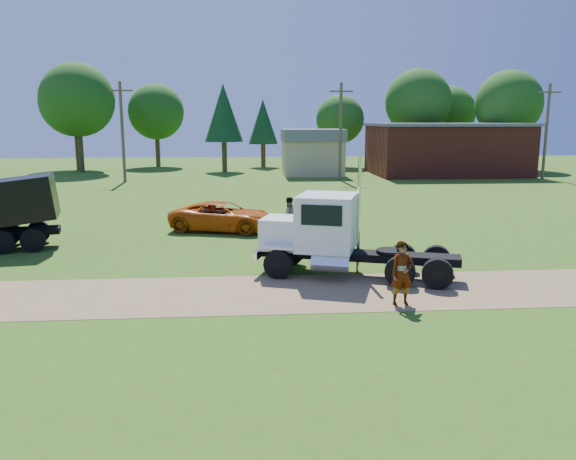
{
  "coord_description": "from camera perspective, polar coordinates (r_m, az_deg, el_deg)",
  "views": [
    {
      "loc": [
        -2.98,
        -17.62,
        5.56
      ],
      "look_at": [
        -1.42,
        2.58,
        1.6
      ],
      "focal_mm": 35.0,
      "sensor_mm": 36.0,
      "label": 1
    }
  ],
  "objects": [
    {
      "name": "tree_row",
      "position": [
        66.92,
        -0.57,
        12.44
      ],
      "size": [
        57.03,
        16.1,
        11.69
      ],
      "color": "#3A2A17",
      "rests_on": "ground"
    },
    {
      "name": "brick_building",
      "position": [
        61.39,
        15.73,
        7.95
      ],
      "size": [
        15.4,
        10.4,
        5.3
      ],
      "color": "maroon",
      "rests_on": "ground"
    },
    {
      "name": "spectator_a",
      "position": [
        17.44,
        11.51,
        -4.35
      ],
      "size": [
        0.8,
        0.6,
        1.99
      ],
      "primitive_type": "imported",
      "rotation": [
        0.0,
        0.0,
        0.18
      ],
      "color": "#999999",
      "rests_on": "ground"
    },
    {
      "name": "tan_shed",
      "position": [
        58.13,
        2.51,
        7.96
      ],
      "size": [
        6.2,
        5.4,
        4.7
      ],
      "color": "tan",
      "rests_on": "ground"
    },
    {
      "name": "white_semi_tractor",
      "position": [
        20.46,
        4.17,
        -0.45
      ],
      "size": [
        7.36,
        4.33,
        4.37
      ],
      "rotation": [
        0.0,
        0.0,
        -0.31
      ],
      "color": "black",
      "rests_on": "ground"
    },
    {
      "name": "ground",
      "position": [
        18.72,
        4.98,
        -6.27
      ],
      "size": [
        140.0,
        140.0,
        0.0
      ],
      "primitive_type": "plane",
      "color": "#305512",
      "rests_on": "ground"
    },
    {
      "name": "spectator_b",
      "position": [
        27.79,
        0.06,
        1.46
      ],
      "size": [
        1.04,
        0.89,
        1.86
      ],
      "primitive_type": "imported",
      "rotation": [
        0.0,
        0.0,
        3.37
      ],
      "color": "#999999",
      "rests_on": "ground"
    },
    {
      "name": "orange_pickup",
      "position": [
        28.88,
        -6.61,
        1.39
      ],
      "size": [
        5.84,
        3.85,
        1.49
      ],
      "primitive_type": "imported",
      "rotation": [
        0.0,
        0.0,
        1.29
      ],
      "color": "#C14E09",
      "rests_on": "ground"
    },
    {
      "name": "utility_poles",
      "position": [
        53.39,
        5.35,
        10.11
      ],
      "size": [
        42.2,
        0.28,
        9.0
      ],
      "color": "#4B412A",
      "rests_on": "ground"
    },
    {
      "name": "dirt_track",
      "position": [
        18.72,
        4.98,
        -6.25
      ],
      "size": [
        120.0,
        4.2,
        0.01
      ],
      "primitive_type": "cube",
      "color": "brown",
      "rests_on": "ground"
    }
  ]
}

